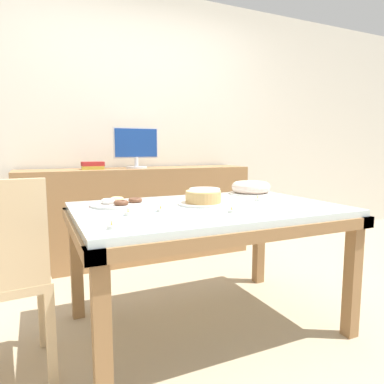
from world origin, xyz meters
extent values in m
plane|color=tan|center=(0.00, 0.00, 0.00)|extent=(12.00, 12.00, 0.00)
cube|color=silver|center=(0.00, 1.71, 1.30)|extent=(8.00, 0.10, 2.60)
cube|color=silver|center=(0.00, 0.00, 0.71)|extent=(1.47, 0.97, 0.04)
cube|color=olive|center=(0.00, -0.46, 0.67)|extent=(1.51, 0.08, 0.06)
cube|color=olive|center=(0.00, 0.46, 0.67)|extent=(1.51, 0.08, 0.06)
cube|color=olive|center=(-0.71, 0.00, 0.67)|extent=(0.08, 1.01, 0.06)
cube|color=olive|center=(0.71, 0.00, 0.67)|extent=(0.08, 1.01, 0.06)
cube|color=olive|center=(-0.69, -0.44, 0.34)|extent=(0.07, 0.07, 0.67)
cube|color=olive|center=(0.69, -0.44, 0.34)|extent=(0.07, 0.07, 0.67)
cube|color=olive|center=(-0.69, 0.44, 0.34)|extent=(0.07, 0.07, 0.67)
cube|color=olive|center=(0.69, 0.44, 0.34)|extent=(0.07, 0.07, 0.67)
cube|color=#D1B284|center=(-0.90, 0.18, 0.23)|extent=(0.04, 0.04, 0.45)
cube|color=#D1B284|center=(-0.87, -0.20, 0.23)|extent=(0.04, 0.04, 0.45)
cube|color=olive|center=(0.00, 1.41, 0.44)|extent=(2.15, 0.44, 0.88)
cylinder|color=silver|center=(-0.02, 1.41, 0.89)|extent=(0.20, 0.20, 0.02)
cylinder|color=silver|center=(-0.02, 1.41, 0.94)|extent=(0.04, 0.04, 0.09)
cube|color=silver|center=(-0.02, 1.41, 1.11)|extent=(0.42, 0.02, 0.28)
cube|color=navy|center=(-0.02, 1.40, 1.11)|extent=(0.40, 0.00, 0.26)
cube|color=#B29933|center=(-0.42, 1.41, 0.89)|extent=(0.21, 0.19, 0.03)
cube|color=maroon|center=(-0.42, 1.41, 0.93)|extent=(0.19, 0.15, 0.04)
cylinder|color=silver|center=(0.00, 0.05, 0.74)|extent=(0.30, 0.30, 0.01)
cylinder|color=tan|center=(0.00, 0.05, 0.78)|extent=(0.21, 0.21, 0.06)
cylinder|color=#F4CA7D|center=(0.00, 0.05, 0.81)|extent=(0.21, 0.21, 0.01)
cylinder|color=silver|center=(0.52, 0.32, 0.74)|extent=(0.31, 0.31, 0.01)
torus|color=beige|center=(0.52, 0.32, 0.78)|extent=(0.28, 0.28, 0.08)
cylinder|color=silver|center=(-0.45, 0.22, 0.74)|extent=(0.34, 0.34, 0.01)
torus|color=brown|center=(-0.37, 0.22, 0.76)|extent=(0.08, 0.08, 0.03)
torus|color=#EAD184|center=(-0.46, 0.29, 0.76)|extent=(0.08, 0.08, 0.03)
torus|color=white|center=(-0.52, 0.24, 0.76)|extent=(0.08, 0.08, 0.03)
torus|color=brown|center=(-0.46, 0.16, 0.76)|extent=(0.08, 0.08, 0.03)
cylinder|color=silver|center=(0.15, 0.33, 0.74)|extent=(0.21, 0.21, 0.01)
cylinder|color=silver|center=(0.15, 0.33, 0.75)|extent=(0.21, 0.21, 0.01)
cylinder|color=silver|center=(0.15, 0.33, 0.76)|extent=(0.21, 0.21, 0.01)
cylinder|color=silver|center=(0.15, 0.33, 0.77)|extent=(0.21, 0.21, 0.01)
cylinder|color=silver|center=(0.15, 0.33, 0.78)|extent=(0.21, 0.21, 0.01)
cylinder|color=silver|center=(0.15, 0.33, 0.79)|extent=(0.21, 0.21, 0.01)
cylinder|color=silver|center=(0.02, -0.24, 0.74)|extent=(0.04, 0.04, 0.02)
cylinder|color=white|center=(0.02, -0.24, 0.75)|extent=(0.03, 0.03, 0.00)
cone|color=#F9B74C|center=(0.02, -0.24, 0.76)|extent=(0.01, 0.01, 0.02)
cylinder|color=silver|center=(-0.62, -0.35, 0.74)|extent=(0.04, 0.04, 0.02)
cylinder|color=white|center=(-0.62, -0.35, 0.75)|extent=(0.03, 0.03, 0.00)
cone|color=#F9B74C|center=(-0.62, -0.35, 0.76)|extent=(0.01, 0.01, 0.02)
cylinder|color=silver|center=(0.39, 0.05, 0.74)|extent=(0.04, 0.04, 0.02)
cylinder|color=white|center=(0.39, 0.05, 0.75)|extent=(0.03, 0.03, 0.00)
cone|color=#F9B74C|center=(0.39, 0.05, 0.76)|extent=(0.01, 0.01, 0.02)
cylinder|color=silver|center=(-0.31, -0.06, 0.74)|extent=(0.04, 0.04, 0.02)
cylinder|color=white|center=(-0.31, -0.06, 0.75)|extent=(0.03, 0.03, 0.00)
cone|color=#F9B74C|center=(-0.31, -0.06, 0.76)|extent=(0.01, 0.01, 0.02)
cylinder|color=silver|center=(-0.49, -0.09, 0.74)|extent=(0.04, 0.04, 0.02)
cylinder|color=white|center=(-0.49, -0.09, 0.75)|extent=(0.03, 0.03, 0.00)
cone|color=#F9B74C|center=(-0.49, -0.09, 0.76)|extent=(0.01, 0.01, 0.02)
camera|label=1|loc=(-0.90, -1.73, 1.06)|focal=32.00mm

